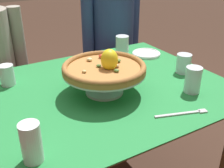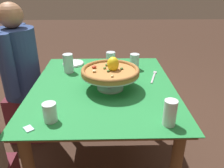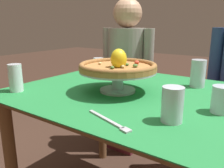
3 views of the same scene
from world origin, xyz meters
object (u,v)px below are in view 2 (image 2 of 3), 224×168
Objects in this scene: water_glass_side_right at (111,59)px; side_plate at (73,63)px; water_glass_front_right at (134,62)px; water_glass_back_right at (68,64)px; water_glass_front_left at (170,114)px; pizza at (110,70)px; water_glass_back_left at (50,113)px; pizza_stand at (110,78)px; dinner_fork at (154,76)px; sugar_packet at (29,129)px; diner_right at (22,80)px.

side_plate is at bearing 90.91° from water_glass_side_right.
water_glass_front_right is 0.85× the size of water_glass_back_right.
water_glass_front_left is 0.90m from water_glass_back_right.
side_plate is at bearing 33.24° from pizza.
pizza is 0.47m from water_glass_back_left.
pizza_stand is 3.71× the size of water_glass_back_left.
water_glass_back_left is 0.87m from water_glass_side_right.
water_glass_front_left is 1.32× the size of water_glass_side_right.
side_plate is (0.17, -0.01, -0.05)m from water_glass_back_right.
water_glass_back_left is 0.82× the size of water_glass_front_right.
dinner_fork is 4.22× the size of sugar_packet.
water_glass_back_right reaches higher than water_glass_back_left.
diner_right is at bearing 28.11° from water_glass_back_left.
water_glass_front_right reaches higher than water_glass_back_left.
pizza is at bearing -42.85° from sugar_packet.
water_glass_back_left is (0.05, 0.58, -0.01)m from water_glass_front_left.
dinner_fork is (-0.28, -0.30, -0.04)m from water_glass_side_right.
diner_right is at bearing 57.53° from pizza.
water_glass_side_right is 0.36m from water_glass_back_right.
pizza_stand is 3.05× the size of water_glass_front_right.
water_glass_back_left is 0.70× the size of water_glass_back_right.
water_glass_front_left is at bearing -88.14° from sugar_packet.
water_glass_front_right is at bearing -29.37° from pizza.
water_glass_side_right is 0.78m from diner_right.
diner_right reaches higher than water_glass_front_right.
dinner_fork is (-0.11, -0.62, -0.06)m from water_glass_back_right.
water_glass_back_left is at bearing 139.60° from pizza_stand.
water_glass_side_right is 0.08× the size of diner_right.
pizza_stand is 2.59× the size of water_glass_back_right.
pizza_stand is at bearing -122.59° from diner_right.
side_plate is at bearing 65.83° from dinner_fork.
dinner_fork is at bearing -60.32° from pizza.
sugar_packet is at bearing 137.15° from pizza.
water_glass_back_right is 0.63m from dinner_fork.
sugar_packet is at bearing 91.86° from water_glass_front_left.
pizza is at bearing 178.61° from water_glass_side_right.
pizza is at bearing -122.47° from diner_right.
dinner_fork is at bearing -105.58° from diner_right.
water_glass_side_right reaches higher than dinner_fork.
water_glass_front_left is at bearing -145.67° from pizza.
dinner_fork is 1.11m from diner_right.
water_glass_side_right is 0.31m from side_plate.
water_glass_front_left is at bearing -146.24° from side_plate.
diner_right reaches higher than water_glass_back_right.
water_glass_front_right reaches higher than water_glass_side_right.
sugar_packet is at bearing 126.81° from water_glass_back_left.
water_glass_back_left is 0.64m from water_glass_back_right.
water_glass_front_left is 1.36m from diner_right.
water_glass_back_left is (-0.35, 0.30, -0.03)m from pizza_stand.
water_glass_back_left is 0.57× the size of side_plate.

